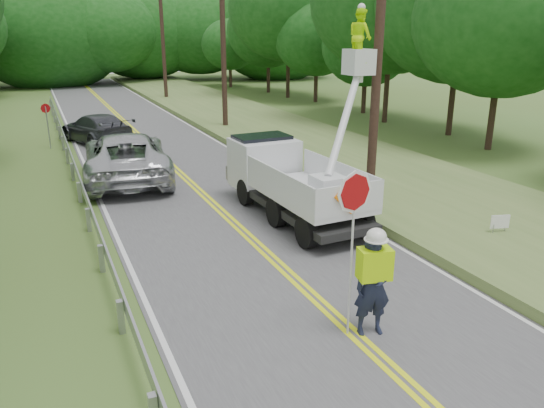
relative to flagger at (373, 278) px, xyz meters
name	(u,v)px	position (x,y,z in m)	size (l,w,h in m)	color
ground	(424,400)	(-0.32, -2.02, -1.18)	(140.00, 140.00, 0.00)	#4B6026
road	(189,181)	(-0.32, 11.98, -1.17)	(7.20, 96.00, 0.03)	#49494B
guardrail	(77,173)	(-4.34, 12.89, -0.63)	(0.18, 48.00, 0.77)	#9B9CA3
utility_poles	(274,38)	(4.68, 14.99, 4.08)	(1.60, 43.30, 10.00)	black
tall_grass_verge	(345,160)	(6.78, 11.98, -1.03)	(7.00, 96.00, 0.30)	#536E35
treeline_right	(376,17)	(14.92, 22.09, 5.21)	(10.52, 52.31, 11.82)	#332319
treeline_horizon	(76,31)	(-0.50, 54.22, 4.32)	(58.01, 15.54, 12.43)	#114711
flagger	(373,278)	(0.00, 0.00, 0.00)	(1.24, 0.62, 3.28)	#191E33
bucket_truck	(289,166)	(1.83, 7.46, 0.27)	(3.87, 6.36, 6.25)	black
suv_silver	(126,156)	(-2.43, 13.22, -0.24)	(3.07, 6.66, 1.85)	#B8BBBF
suv_darkgrey	(96,128)	(-2.68, 21.09, -0.41)	(2.10, 5.17, 1.50)	#3C3E45
stop_sign_permanent	(47,119)	(-4.99, 20.70, 0.27)	(0.46, 0.18, 2.23)	#9B9CA3
yard_sign	(500,223)	(5.91, 2.48, -0.61)	(0.53, 0.18, 0.79)	white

